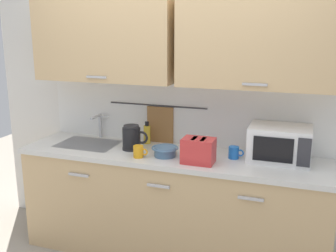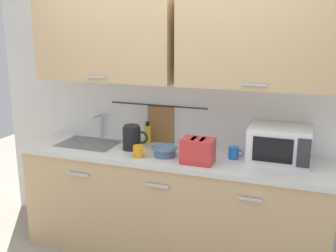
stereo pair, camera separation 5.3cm
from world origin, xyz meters
name	(u,v)px [view 2 (the right image)]	position (x,y,z in m)	size (l,w,h in m)	color
counter_unit	(170,204)	(-0.01, 0.30, 0.46)	(2.53, 0.64, 0.90)	tan
back_wall_assembly	(181,74)	(0.00, 0.53, 1.52)	(3.70, 0.41, 2.50)	silver
sink_faucet	(100,122)	(-0.78, 0.53, 1.04)	(0.09, 0.17, 0.22)	#B2B5BA
microwave	(280,144)	(0.83, 0.41, 1.04)	(0.46, 0.35, 0.27)	white
electric_kettle	(132,138)	(-0.35, 0.30, 1.00)	(0.23, 0.16, 0.21)	black
dish_soap_bottle	(148,134)	(-0.30, 0.50, 0.99)	(0.06, 0.06, 0.20)	yellow
mug_near_sink	(138,151)	(-0.21, 0.12, 0.95)	(0.12, 0.08, 0.09)	orange
mixing_bowl	(165,151)	(-0.03, 0.22, 0.94)	(0.21, 0.21, 0.08)	#4C7093
toaster	(198,151)	(0.26, 0.16, 1.00)	(0.26, 0.17, 0.19)	red
mug_by_kettle	(234,153)	(0.50, 0.35, 0.95)	(0.12, 0.08, 0.09)	blue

